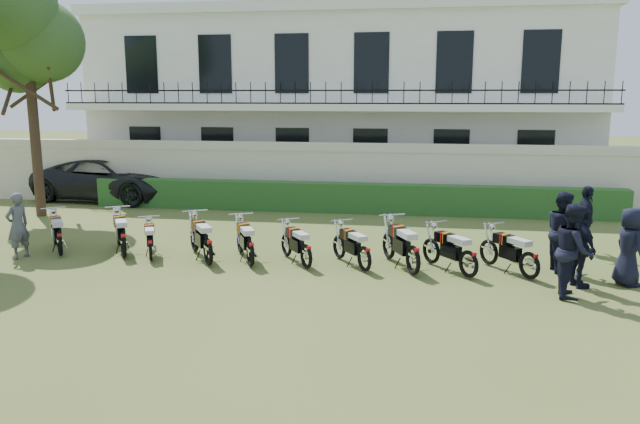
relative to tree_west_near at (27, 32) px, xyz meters
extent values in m
plane|color=#3D4F1F|center=(8.96, -5.00, -5.89)|extent=(100.00, 100.00, 0.00)
cube|color=beige|center=(8.96, 3.00, -4.89)|extent=(30.00, 0.30, 2.00)
cube|color=beige|center=(8.96, 3.00, -3.74)|extent=(30.00, 0.35, 0.30)
cube|color=#1B4D1F|center=(9.96, 2.20, -5.39)|extent=(18.00, 0.60, 1.00)
cube|color=white|center=(8.96, 9.00, -2.39)|extent=(20.00, 8.00, 7.00)
cube|color=white|center=(8.96, 9.00, 1.31)|extent=(20.40, 8.40, 0.40)
cube|color=white|center=(8.96, 4.30, -2.39)|extent=(20.00, 1.40, 0.25)
cube|color=black|center=(8.96, 3.65, -1.79)|extent=(20.00, 0.05, 0.05)
cube|color=black|center=(8.96, 3.65, -2.24)|extent=(20.00, 0.05, 0.05)
cube|color=black|center=(1.46, 5.02, -4.29)|extent=(1.30, 0.12, 2.20)
cube|color=black|center=(1.46, 5.02, -0.79)|extent=(1.30, 0.12, 2.20)
cube|color=black|center=(4.46, 5.02, -4.29)|extent=(1.30, 0.12, 2.20)
cube|color=black|center=(4.46, 5.02, -0.79)|extent=(1.30, 0.12, 2.20)
cube|color=black|center=(7.46, 5.02, -4.29)|extent=(1.30, 0.12, 2.20)
cube|color=black|center=(7.46, 5.02, -0.79)|extent=(1.30, 0.12, 2.20)
cube|color=black|center=(10.46, 5.02, -4.29)|extent=(1.30, 0.12, 2.20)
cube|color=black|center=(10.46, 5.02, -0.79)|extent=(1.30, 0.12, 2.20)
cube|color=black|center=(13.46, 5.02, -4.29)|extent=(1.30, 0.12, 2.20)
cube|color=black|center=(13.46, 5.02, -0.79)|extent=(1.30, 0.12, 2.20)
cube|color=black|center=(16.46, 5.02, -4.29)|extent=(1.30, 0.12, 2.20)
cube|color=black|center=(16.46, 5.02, -0.79)|extent=(1.30, 0.12, 2.20)
cylinder|color=#473323|center=(-0.04, 0.00, -3.26)|extent=(0.32, 0.32, 5.25)
sphere|color=#2B5220|center=(0.36, 0.20, -0.26)|extent=(2.60, 2.60, 2.60)
sphere|color=#2B5220|center=(-0.64, 0.30, -0.79)|extent=(2.20, 2.20, 2.20)
sphere|color=#2B5220|center=(0.06, -0.50, 0.49)|extent=(2.40, 2.40, 2.40)
torus|color=black|center=(3.97, -5.33, -5.59)|extent=(0.44, 0.54, 0.61)
torus|color=black|center=(3.19, -4.29, -5.59)|extent=(0.44, 0.54, 0.61)
cube|color=black|center=(3.61, -4.85, -5.44)|extent=(0.47, 0.55, 0.30)
cube|color=black|center=(3.47, -4.66, -5.17)|extent=(0.48, 0.52, 0.22)
cube|color=red|center=(3.47, -4.66, -5.16)|extent=(0.22, 0.27, 0.23)
cube|color=#F4AB0C|center=(3.51, -4.71, -5.16)|extent=(0.19, 0.25, 0.23)
cube|color=silver|center=(3.77, -5.07, -5.13)|extent=(0.52, 0.58, 0.12)
cylinder|color=silver|center=(3.28, -4.41, -4.87)|extent=(0.50, 0.38, 0.03)
torus|color=black|center=(5.58, -5.33, -5.57)|extent=(0.41, 0.60, 0.64)
torus|color=black|center=(4.87, -4.16, -5.57)|extent=(0.41, 0.60, 0.64)
cube|color=black|center=(5.26, -4.79, -5.42)|extent=(0.46, 0.59, 0.31)
cube|color=black|center=(5.13, -4.58, -5.13)|extent=(0.48, 0.54, 0.23)
cube|color=red|center=(5.13, -4.58, -5.12)|extent=(0.24, 0.27, 0.24)
cube|color=#F4AB0C|center=(5.16, -4.64, -5.12)|extent=(0.22, 0.25, 0.24)
cube|color=silver|center=(5.40, -5.03, -5.09)|extent=(0.51, 0.62, 0.13)
cylinder|color=silver|center=(4.96, -4.30, -4.82)|extent=(0.55, 0.35, 0.03)
torus|color=black|center=(6.23, -5.42, -5.62)|extent=(0.30, 0.52, 0.54)
torus|color=black|center=(5.75, -4.38, -5.62)|extent=(0.30, 0.52, 0.54)
cube|color=black|center=(6.01, -4.94, -5.49)|extent=(0.35, 0.51, 0.26)
cube|color=black|center=(5.93, -4.75, -5.25)|extent=(0.37, 0.46, 0.19)
cube|color=red|center=(5.93, -4.75, -5.25)|extent=(0.22, 0.22, 0.20)
cube|color=#F4AB0C|center=(5.95, -4.80, -5.25)|extent=(0.20, 0.20, 0.20)
cube|color=silver|center=(6.11, -5.15, -5.22)|extent=(0.39, 0.53, 0.11)
cylinder|color=silver|center=(5.81, -4.50, -4.99)|extent=(0.49, 0.25, 0.03)
torus|color=black|center=(7.87, -5.64, -5.57)|extent=(0.44, 0.60, 0.65)
torus|color=black|center=(7.12, -4.48, -5.57)|extent=(0.44, 0.60, 0.65)
cube|color=black|center=(7.52, -5.10, -5.41)|extent=(0.48, 0.60, 0.32)
cube|color=black|center=(7.39, -4.90, -5.12)|extent=(0.49, 0.55, 0.23)
cube|color=red|center=(7.39, -4.90, -5.11)|extent=(0.24, 0.28, 0.25)
cube|color=#F4AB0C|center=(7.43, -4.95, -5.11)|extent=(0.22, 0.26, 0.25)
cube|color=silver|center=(7.68, -5.34, -5.08)|extent=(0.53, 0.63, 0.13)
cylinder|color=silver|center=(7.20, -4.61, -4.80)|extent=(0.55, 0.38, 0.03)
torus|color=black|center=(8.79, -5.60, -5.59)|extent=(0.36, 0.59, 0.62)
torus|color=black|center=(8.21, -4.42, -5.59)|extent=(0.36, 0.59, 0.62)
cube|color=black|center=(8.52, -5.06, -5.43)|extent=(0.41, 0.58, 0.30)
cube|color=black|center=(8.42, -4.85, -5.16)|extent=(0.44, 0.53, 0.22)
cube|color=red|center=(8.42, -4.85, -5.15)|extent=(0.25, 0.25, 0.23)
cube|color=#F4AB0C|center=(8.45, -4.90, -5.15)|extent=(0.23, 0.23, 0.23)
cube|color=silver|center=(8.65, -5.30, -5.12)|extent=(0.47, 0.61, 0.12)
cylinder|color=silver|center=(8.28, -4.56, -4.86)|extent=(0.56, 0.30, 0.03)
torus|color=black|center=(10.15, -5.48, -5.61)|extent=(0.39, 0.53, 0.58)
torus|color=black|center=(9.47, -4.46, -5.61)|extent=(0.39, 0.53, 0.58)
cube|color=black|center=(9.84, -5.01, -5.46)|extent=(0.43, 0.53, 0.28)
cube|color=black|center=(9.72, -4.83, -5.21)|extent=(0.44, 0.49, 0.21)
cube|color=red|center=(9.72, -4.83, -5.20)|extent=(0.21, 0.25, 0.22)
cube|color=#F4AB0C|center=(9.75, -4.88, -5.20)|extent=(0.19, 0.23, 0.22)
cube|color=silver|center=(9.98, -5.22, -5.17)|extent=(0.48, 0.56, 0.11)
cylinder|color=silver|center=(9.55, -4.58, -4.93)|extent=(0.49, 0.34, 0.03)
torus|color=black|center=(11.50, -5.50, -5.60)|extent=(0.40, 0.53, 0.59)
torus|color=black|center=(10.80, -4.47, -5.60)|extent=(0.40, 0.53, 0.59)
cube|color=black|center=(11.17, -5.03, -5.46)|extent=(0.44, 0.53, 0.29)
cube|color=black|center=(11.05, -4.84, -5.20)|extent=(0.45, 0.50, 0.21)
cube|color=red|center=(11.05, -4.84, -5.19)|extent=(0.21, 0.26, 0.22)
cube|color=#F4AB0C|center=(11.08, -4.89, -5.19)|extent=(0.19, 0.24, 0.22)
cube|color=silver|center=(11.32, -5.24, -5.16)|extent=(0.49, 0.57, 0.12)
cylinder|color=silver|center=(10.88, -4.59, -4.91)|extent=(0.49, 0.35, 0.03)
torus|color=black|center=(12.54, -5.75, -5.56)|extent=(0.37, 0.65, 0.67)
torus|color=black|center=(11.94, -4.46, -5.56)|extent=(0.37, 0.65, 0.67)
cube|color=black|center=(12.26, -5.16, -5.40)|extent=(0.43, 0.63, 0.33)
cube|color=black|center=(12.15, -4.93, -5.10)|extent=(0.47, 0.57, 0.24)
cube|color=red|center=(12.15, -4.93, -5.09)|extent=(0.27, 0.27, 0.25)
cube|color=#F4AB0C|center=(12.18, -4.99, -5.09)|extent=(0.25, 0.25, 0.25)
cube|color=silver|center=(12.39, -5.42, -5.06)|extent=(0.49, 0.66, 0.13)
cylinder|color=silver|center=(12.01, -4.61, -4.77)|extent=(0.61, 0.31, 0.03)
torus|color=black|center=(13.83, -5.65, -5.59)|extent=(0.44, 0.55, 0.61)
torus|color=black|center=(13.04, -4.60, -5.59)|extent=(0.44, 0.55, 0.61)
cube|color=black|center=(13.46, -5.17, -5.44)|extent=(0.48, 0.55, 0.30)
cube|color=black|center=(13.33, -4.98, -5.16)|extent=(0.48, 0.52, 0.22)
cube|color=red|center=(13.33, -4.98, -5.15)|extent=(0.22, 0.27, 0.23)
cube|color=#F4AB0C|center=(13.36, -5.03, -5.15)|extent=(0.19, 0.25, 0.23)
cube|color=silver|center=(13.63, -5.38, -5.12)|extent=(0.52, 0.59, 0.12)
cylinder|color=silver|center=(13.13, -4.72, -4.86)|extent=(0.50, 0.39, 0.03)
torus|color=black|center=(15.10, -5.56, -5.59)|extent=(0.42, 0.55, 0.61)
torus|color=black|center=(14.36, -4.50, -5.59)|extent=(0.42, 0.55, 0.61)
cube|color=black|center=(14.76, -5.07, -5.44)|extent=(0.46, 0.55, 0.30)
cube|color=black|center=(14.63, -4.88, -5.17)|extent=(0.47, 0.52, 0.22)
cube|color=red|center=(14.63, -4.88, -5.16)|extent=(0.22, 0.27, 0.23)
cube|color=#F4AB0C|center=(14.66, -4.93, -5.16)|extent=(0.19, 0.25, 0.23)
cube|color=silver|center=(14.91, -5.29, -5.13)|extent=(0.51, 0.59, 0.12)
cylinder|color=silver|center=(14.44, -4.62, -4.87)|extent=(0.51, 0.37, 0.03)
imported|color=black|center=(0.79, 3.25, -5.09)|extent=(6.01, 3.31, 1.59)
imported|color=#5C5C61|center=(2.66, -5.06, -5.07)|extent=(0.58, 0.69, 1.63)
imported|color=black|center=(15.37, -6.04, -4.95)|extent=(0.82, 0.99, 1.88)
imported|color=black|center=(15.66, -5.38, -5.04)|extent=(0.70, 1.07, 1.70)
imported|color=black|center=(16.71, -5.06, -5.06)|extent=(0.73, 0.93, 1.66)
imported|color=black|center=(15.57, -4.13, -4.97)|extent=(0.78, 0.96, 1.83)
imported|color=black|center=(16.49, -2.36, -5.03)|extent=(0.61, 1.07, 1.72)
camera|label=1|loc=(12.31, -18.60, -1.91)|focal=35.00mm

